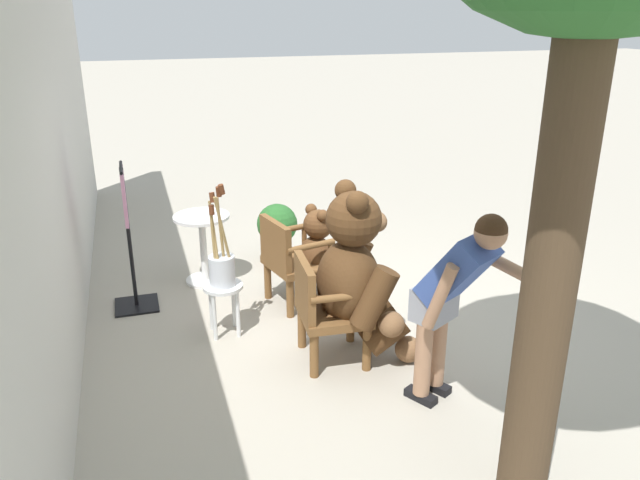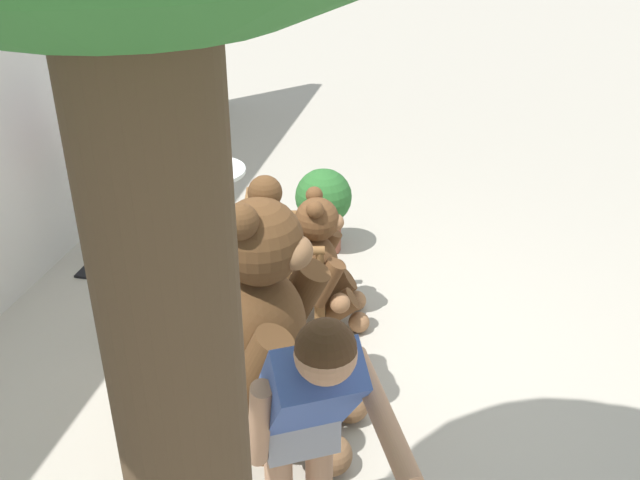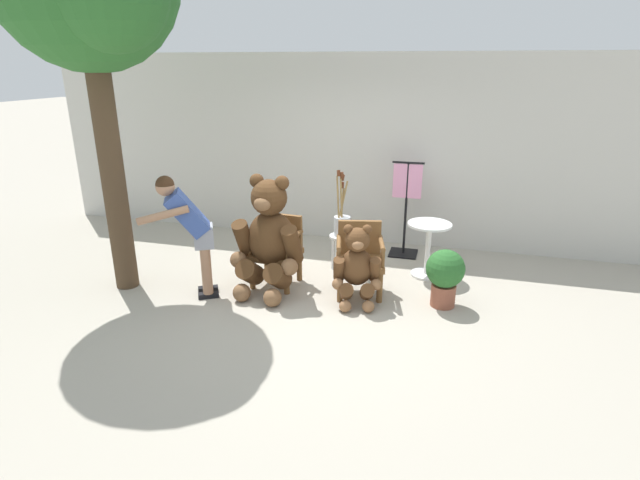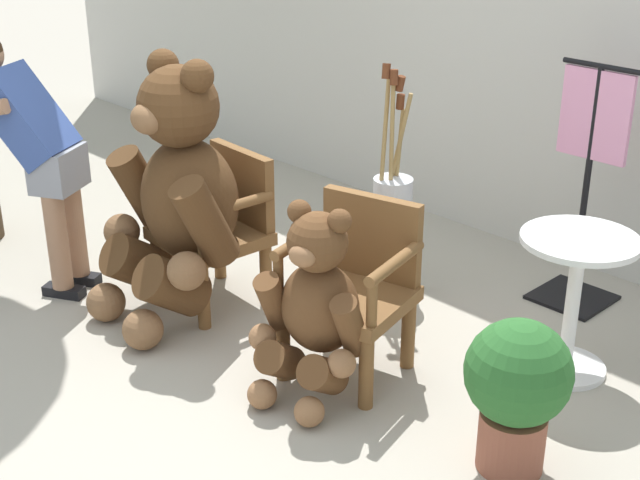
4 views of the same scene
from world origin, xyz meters
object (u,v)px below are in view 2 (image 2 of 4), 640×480
at_px(wooden_chair_left, 226,355).
at_px(white_stool, 154,291).
at_px(brush_bucket, 148,251).
at_px(potted_plant, 323,204).
at_px(wooden_chair_right, 277,259).
at_px(round_side_table, 211,202).
at_px(teddy_bear_small, 321,262).
at_px(teddy_bear_large, 271,324).
at_px(person_visitor, 307,416).
at_px(clothing_display_stand, 97,181).

relative_size(wooden_chair_left, white_stool, 1.87).
height_order(white_stool, brush_bucket, brush_bucket).
distance_m(white_stool, potted_plant, 1.61).
distance_m(wooden_chair_left, brush_bucket, 0.98).
relative_size(brush_bucket, potted_plant, 1.32).
bearing_deg(wooden_chair_right, brush_bucket, 118.46).
bearing_deg(round_side_table, teddy_bear_small, -125.75).
distance_m(wooden_chair_left, teddy_bear_small, 1.11).
bearing_deg(brush_bucket, potted_plant, -30.21).
bearing_deg(teddy_bear_large, teddy_bear_small, -1.71).
xyz_separation_m(wooden_chair_right, potted_plant, (1.01, -0.10, -0.07)).
xyz_separation_m(brush_bucket, potted_plant, (1.39, -0.81, -0.25)).
xyz_separation_m(white_stool, potted_plant, (1.39, -0.81, 0.04)).
relative_size(teddy_bear_small, person_visitor, 0.64).
height_order(teddy_bear_small, person_visitor, person_visitor).
xyz_separation_m(wooden_chair_left, teddy_bear_large, (-0.01, -0.26, 0.24)).
xyz_separation_m(potted_plant, clothing_display_stand, (-0.63, 1.53, 0.32)).
bearing_deg(potted_plant, wooden_chair_right, 174.32).
bearing_deg(potted_plant, clothing_display_stand, 112.20).
distance_m(wooden_chair_right, teddy_bear_large, 1.11).
bearing_deg(wooden_chair_right, teddy_bear_large, -166.27).
relative_size(teddy_bear_large, person_visitor, 0.97).
bearing_deg(teddy_bear_small, wooden_chair_right, 95.13).
relative_size(wooden_chair_right, white_stool, 1.87).
bearing_deg(brush_bucket, round_side_table, 1.04).
height_order(brush_bucket, clothing_display_stand, clothing_display_stand).
distance_m(wooden_chair_right, clothing_display_stand, 1.50).
xyz_separation_m(teddy_bear_large, round_side_table, (1.81, 0.99, -0.26)).
bearing_deg(wooden_chair_right, white_stool, 118.30).
bearing_deg(clothing_display_stand, potted_plant, -67.80).
height_order(person_visitor, white_stool, person_visitor).
bearing_deg(round_side_table, white_stool, -178.86).
bearing_deg(white_stool, brush_bucket, 151.07).
relative_size(teddy_bear_small, clothing_display_stand, 0.69).
bearing_deg(wooden_chair_left, brush_bucket, 47.08).
xyz_separation_m(round_side_table, potted_plant, (0.25, -0.83, -0.05)).
relative_size(wooden_chair_left, teddy_bear_large, 0.60).
bearing_deg(potted_plant, wooden_chair_left, 177.16).
distance_m(wooden_chair_left, potted_plant, 2.05).
bearing_deg(teddy_bear_small, teddy_bear_large, 178.29).
relative_size(brush_bucket, clothing_display_stand, 0.66).
bearing_deg(potted_plant, round_side_table, 106.49).
bearing_deg(person_visitor, teddy_bear_small, 10.24).
height_order(brush_bucket, round_side_table, brush_bucket).
relative_size(white_stool, brush_bucket, 0.51).
height_order(teddy_bear_small, clothing_display_stand, clothing_display_stand).
distance_m(teddy_bear_large, brush_bucket, 1.18).
relative_size(white_stool, potted_plant, 0.68).
distance_m(potted_plant, clothing_display_stand, 1.69).
height_order(teddy_bear_large, person_visitor, person_visitor).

